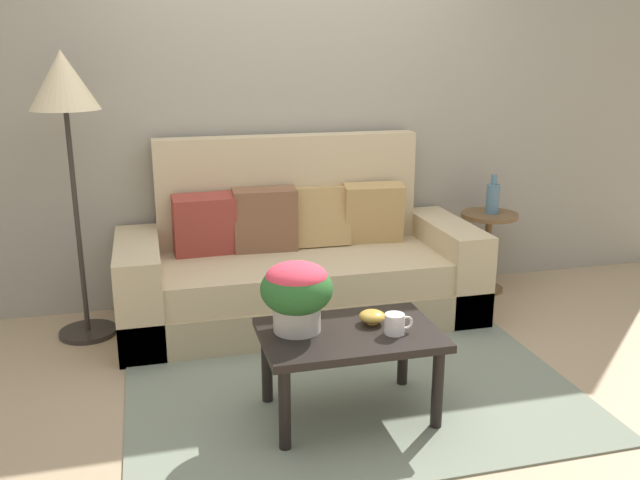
# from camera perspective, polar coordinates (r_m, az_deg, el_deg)

# --- Properties ---
(ground_plane) EXTENTS (14.00, 14.00, 0.00)m
(ground_plane) POSITION_cam_1_polar(r_m,az_deg,el_deg) (3.75, 1.89, -11.20)
(ground_plane) COLOR tan
(wall_back) EXTENTS (6.40, 0.12, 2.73)m
(wall_back) POSITION_cam_1_polar(r_m,az_deg,el_deg) (4.67, -2.74, 11.66)
(wall_back) COLOR gray
(wall_back) RESTS_ON ground
(area_rug) EXTENTS (2.26, 1.83, 0.01)m
(area_rug) POSITION_cam_1_polar(r_m,az_deg,el_deg) (3.68, 2.26, -11.69)
(area_rug) COLOR gray
(area_rug) RESTS_ON ground
(couch) EXTENTS (2.25, 0.89, 1.15)m
(couch) POSITION_cam_1_polar(r_m,az_deg,el_deg) (4.41, -1.86, -2.21)
(couch) COLOR tan
(couch) RESTS_ON ground
(coffee_table) EXTENTS (0.83, 0.55, 0.44)m
(coffee_table) POSITION_cam_1_polar(r_m,az_deg,el_deg) (3.23, 2.49, -8.67)
(coffee_table) COLOR black
(coffee_table) RESTS_ON ground
(side_table) EXTENTS (0.40, 0.40, 0.57)m
(side_table) POSITION_cam_1_polar(r_m,az_deg,el_deg) (4.99, 13.86, 0.20)
(side_table) COLOR brown
(side_table) RESTS_ON ground
(floor_lamp) EXTENTS (0.39, 0.39, 1.69)m
(floor_lamp) POSITION_cam_1_polar(r_m,az_deg,el_deg) (4.14, -20.54, 10.81)
(floor_lamp) COLOR #2D2823
(floor_lamp) RESTS_ON ground
(potted_plant) EXTENTS (0.33, 0.33, 0.33)m
(potted_plant) POSITION_cam_1_polar(r_m,az_deg,el_deg) (3.13, -1.97, -4.21)
(potted_plant) COLOR #B7B2A8
(potted_plant) RESTS_ON coffee_table
(coffee_mug) EXTENTS (0.14, 0.09, 0.10)m
(coffee_mug) POSITION_cam_1_polar(r_m,az_deg,el_deg) (3.17, 6.31, -6.98)
(coffee_mug) COLOR white
(coffee_mug) RESTS_ON coffee_table
(snack_bowl) EXTENTS (0.13, 0.13, 0.07)m
(snack_bowl) POSITION_cam_1_polar(r_m,az_deg,el_deg) (3.27, 4.39, -6.39)
(snack_bowl) COLOR gold
(snack_bowl) RESTS_ON coffee_table
(table_vase) EXTENTS (0.09, 0.09, 0.27)m
(table_vase) POSITION_cam_1_polar(r_m,az_deg,el_deg) (4.93, 14.24, 3.45)
(table_vase) COLOR slate
(table_vase) RESTS_ON side_table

